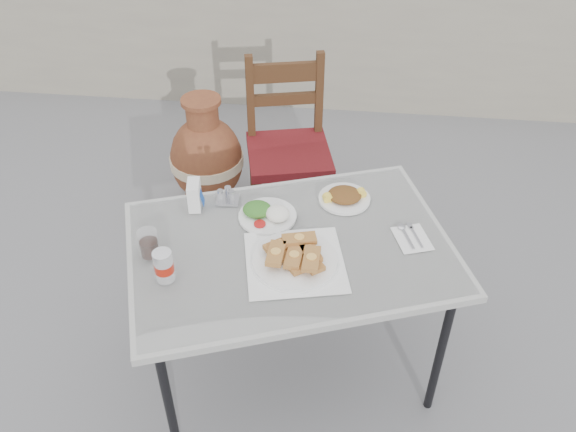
# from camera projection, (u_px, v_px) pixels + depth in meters

# --- Properties ---
(ground) EXTENTS (80.00, 80.00, 0.00)m
(ground) POSITION_uv_depth(u_px,v_px,m) (286.00, 358.00, 2.86)
(ground) COLOR slate
(ground) RESTS_ON ground
(cafe_table) EXTENTS (1.44, 1.20, 0.75)m
(cafe_table) POSITION_uv_depth(u_px,v_px,m) (290.00, 255.00, 2.38)
(cafe_table) COLOR black
(cafe_table) RESTS_ON ground
(pide_plate) EXTENTS (0.43, 0.43, 0.07)m
(pide_plate) POSITION_uv_depth(u_px,v_px,m) (295.00, 256.00, 2.25)
(pide_plate) COLOR white
(pide_plate) RESTS_ON cafe_table
(salad_rice_plate) EXTENTS (0.24, 0.24, 0.06)m
(salad_rice_plate) POSITION_uv_depth(u_px,v_px,m) (267.00, 213.00, 2.47)
(salad_rice_plate) COLOR white
(salad_rice_plate) RESTS_ON cafe_table
(salad_chopped_plate) EXTENTS (0.22, 0.22, 0.05)m
(salad_chopped_plate) POSITION_uv_depth(u_px,v_px,m) (344.00, 196.00, 2.56)
(salad_chopped_plate) COLOR white
(salad_chopped_plate) RESTS_ON cafe_table
(soda_can) EXTENTS (0.07, 0.07, 0.13)m
(soda_can) POSITION_uv_depth(u_px,v_px,m) (164.00, 266.00, 2.17)
(soda_can) COLOR silver
(soda_can) RESTS_ON cafe_table
(cola_glass) EXTENTS (0.08, 0.08, 0.11)m
(cola_glass) POSITION_uv_depth(u_px,v_px,m) (149.00, 245.00, 2.28)
(cola_glass) COLOR white
(cola_glass) RESTS_ON cafe_table
(napkin_holder) EXTENTS (0.07, 0.11, 0.12)m
(napkin_holder) POSITION_uv_depth(u_px,v_px,m) (194.00, 195.00, 2.50)
(napkin_holder) COLOR white
(napkin_holder) RESTS_ON cafe_table
(condiment_caddy) EXTENTS (0.10, 0.08, 0.07)m
(condiment_caddy) POSITION_uv_depth(u_px,v_px,m) (227.00, 197.00, 2.55)
(condiment_caddy) COLOR #B6B5BD
(condiment_caddy) RESTS_ON cafe_table
(cutlery_napkin) EXTENTS (0.17, 0.19, 0.01)m
(cutlery_napkin) POSITION_uv_depth(u_px,v_px,m) (410.00, 236.00, 2.38)
(cutlery_napkin) COLOR white
(cutlery_napkin) RESTS_ON cafe_table
(chair) EXTENTS (0.53, 0.53, 0.99)m
(chair) POSITION_uv_depth(u_px,v_px,m) (288.00, 147.00, 3.33)
(chair) COLOR #3B2510
(chair) RESTS_ON ground
(terracotta_urn) EXTENTS (0.43, 0.43, 0.74)m
(terracotta_urn) POSITION_uv_depth(u_px,v_px,m) (207.00, 160.00, 3.53)
(terracotta_urn) COLOR brown
(terracotta_urn) RESTS_ON ground
(back_wall) EXTENTS (6.00, 0.25, 1.20)m
(back_wall) POSITION_uv_depth(u_px,v_px,m) (326.00, 27.00, 4.40)
(back_wall) COLOR gray
(back_wall) RESTS_ON ground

